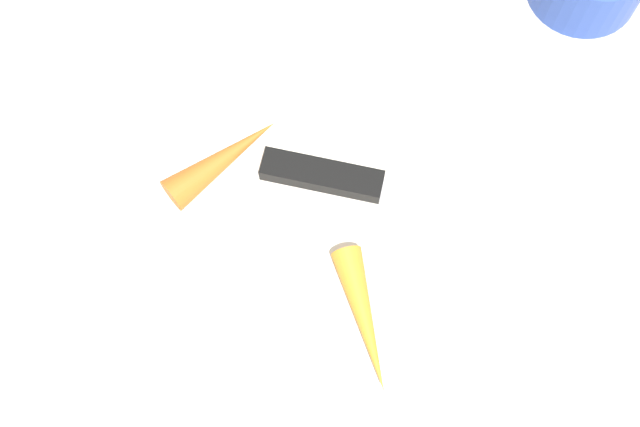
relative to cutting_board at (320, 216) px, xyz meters
name	(u,v)px	position (x,y,z in m)	size (l,w,h in m)	color
ground_plane	(320,219)	(0.00, 0.00, -0.01)	(1.40, 1.40, 0.00)	#ADA8A0
cutting_board	(320,216)	(0.00, 0.00, 0.00)	(0.36, 0.26, 0.01)	silver
knife	(340,179)	(-0.03, -0.01, 0.01)	(0.16, 0.15, 0.01)	#B7B7BC
carrot_short	(224,159)	(0.04, -0.07, 0.02)	(0.03, 0.03, 0.09)	orange
carrot_long	(364,319)	(0.01, 0.09, 0.02)	(0.02, 0.02, 0.10)	orange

